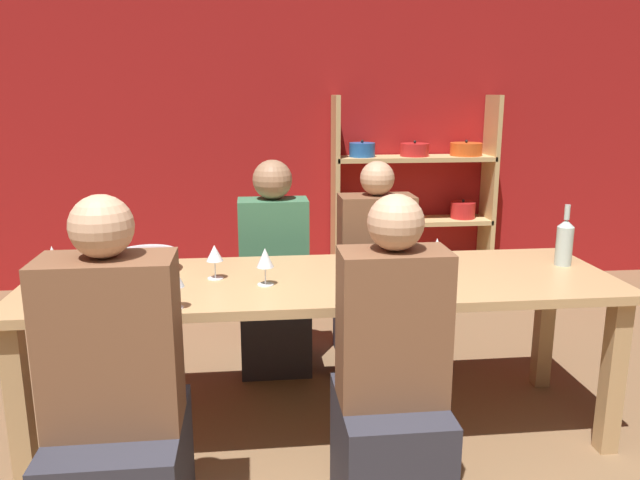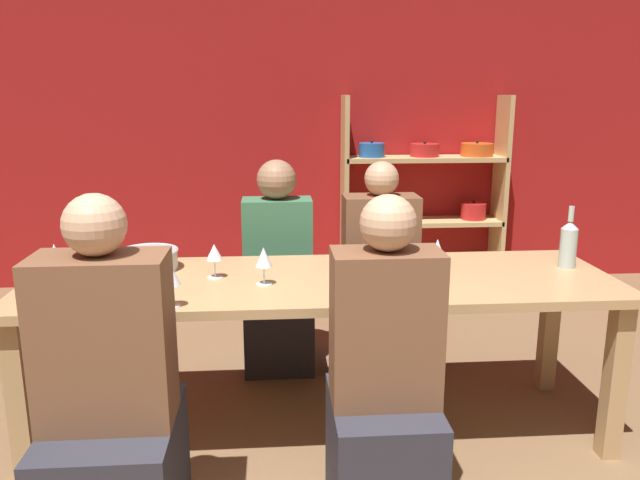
% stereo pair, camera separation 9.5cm
% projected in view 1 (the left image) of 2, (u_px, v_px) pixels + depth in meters
% --- Properties ---
extents(wall_back_red, '(8.80, 0.06, 2.70)m').
position_uv_depth(wall_back_red, '(274.00, 118.00, 4.96)').
color(wall_back_red, '#A31919').
rests_on(wall_back_red, ground_plane).
extents(shelf_unit, '(1.30, 0.30, 1.53)m').
position_uv_depth(shelf_unit, '(416.00, 206.00, 5.05)').
color(shelf_unit, tan).
rests_on(shelf_unit, ground_plane).
extents(dining_table, '(2.62, 0.81, 0.74)m').
position_uv_depth(dining_table, '(322.00, 296.00, 2.81)').
color(dining_table, tan).
rests_on(dining_table, ground_plane).
extents(mixing_bowl, '(0.28, 0.28, 0.10)m').
position_uv_depth(mixing_bowl, '(147.00, 260.00, 2.88)').
color(mixing_bowl, '#B7BABC').
rests_on(mixing_bowl, dining_table).
extents(wine_bottle_green, '(0.08, 0.08, 0.29)m').
position_uv_depth(wine_bottle_green, '(565.00, 241.00, 2.97)').
color(wine_bottle_green, '#B2C6C1').
rests_on(wine_bottle_green, dining_table).
extents(wine_bottle_dark, '(0.07, 0.07, 0.32)m').
position_uv_depth(wine_bottle_dark, '(395.00, 252.00, 2.73)').
color(wine_bottle_dark, '#1E4C23').
rests_on(wine_bottle_dark, dining_table).
extents(wine_bottle_amber, '(0.07, 0.07, 0.35)m').
position_uv_depth(wine_bottle_amber, '(111.00, 256.00, 2.61)').
color(wine_bottle_amber, '#19381E').
rests_on(wine_bottle_amber, dining_table).
extents(wine_glass_red_a, '(0.08, 0.08, 0.16)m').
position_uv_depth(wine_glass_red_a, '(437.00, 250.00, 2.83)').
color(wine_glass_red_a, white).
rests_on(wine_glass_red_a, dining_table).
extents(wine_glass_empty_a, '(0.07, 0.07, 0.18)m').
position_uv_depth(wine_glass_empty_a, '(53.00, 257.00, 2.65)').
color(wine_glass_empty_a, white).
rests_on(wine_glass_empty_a, dining_table).
extents(wine_glass_white_a, '(0.07, 0.07, 0.16)m').
position_uv_depth(wine_glass_white_a, '(265.00, 259.00, 2.66)').
color(wine_glass_white_a, white).
rests_on(wine_glass_white_a, dining_table).
extents(wine_glass_red_b, '(0.07, 0.07, 0.19)m').
position_uv_depth(wine_glass_red_b, '(132.00, 278.00, 2.34)').
color(wine_glass_red_b, white).
rests_on(wine_glass_red_b, dining_table).
extents(wine_glass_red_c, '(0.06, 0.06, 0.15)m').
position_uv_depth(wine_glass_red_c, '(437.00, 267.00, 2.57)').
color(wine_glass_red_c, white).
rests_on(wine_glass_red_c, dining_table).
extents(wine_glass_red_d, '(0.07, 0.07, 0.15)m').
position_uv_depth(wine_glass_red_d, '(215.00, 255.00, 2.75)').
color(wine_glass_red_d, white).
rests_on(wine_glass_red_d, dining_table).
extents(wine_glass_white_b, '(0.08, 0.08, 0.17)m').
position_uv_depth(wine_glass_white_b, '(174.00, 278.00, 2.37)').
color(wine_glass_white_b, white).
rests_on(wine_glass_white_b, dining_table).
extents(cell_phone, '(0.16, 0.10, 0.01)m').
position_uv_depth(cell_phone, '(361.00, 289.00, 2.62)').
color(cell_phone, silver).
rests_on(cell_phone, dining_table).
extents(person_near_a, '(0.43, 0.54, 1.25)m').
position_uv_depth(person_near_a, '(118.00, 429.00, 2.09)').
color(person_near_a, '#2D2D38').
rests_on(person_near_a, ground_plane).
extents(person_far_a, '(0.39, 0.49, 1.19)m').
position_uv_depth(person_far_a, '(274.00, 291.00, 3.58)').
color(person_far_a, '#2D2D38').
rests_on(person_far_a, ground_plane).
extents(person_near_b, '(0.37, 0.47, 1.23)m').
position_uv_depth(person_near_b, '(390.00, 408.00, 2.23)').
color(person_near_b, '#2D2D38').
rests_on(person_near_b, ground_plane).
extents(person_far_b, '(0.42, 0.53, 1.18)m').
position_uv_depth(person_far_b, '(375.00, 291.00, 3.63)').
color(person_far_b, '#2D2D38').
rests_on(person_far_b, ground_plane).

